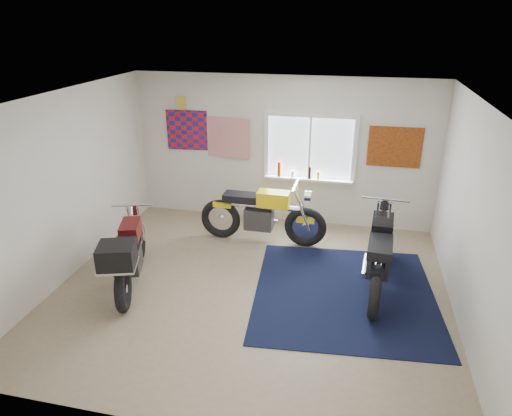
% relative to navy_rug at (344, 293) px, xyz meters
% --- Properties ---
extents(ground, '(5.50, 5.50, 0.00)m').
position_rel_navy_rug_xyz_m(ground, '(-1.31, -0.17, -0.01)').
color(ground, '#9E896B').
rests_on(ground, ground).
extents(room_shell, '(5.50, 5.50, 5.50)m').
position_rel_navy_rug_xyz_m(room_shell, '(-1.31, -0.17, 1.63)').
color(room_shell, white).
rests_on(room_shell, ground).
extents(navy_rug, '(2.72, 2.81, 0.01)m').
position_rel_navy_rug_xyz_m(navy_rug, '(0.00, 0.00, 0.00)').
color(navy_rug, black).
rests_on(navy_rug, ground).
extents(window_assembly, '(1.66, 0.17, 1.26)m').
position_rel_navy_rug_xyz_m(window_assembly, '(-0.81, 2.30, 1.36)').
color(window_assembly, white).
rests_on(window_assembly, room_shell).
extents(oil_bottles, '(0.78, 0.07, 0.28)m').
position_rel_navy_rug_xyz_m(oil_bottles, '(-1.07, 2.23, 1.01)').
color(oil_bottles, '#893A14').
rests_on(oil_bottles, window_assembly).
extents(flag_display, '(1.60, 0.10, 1.17)m').
position_rel_navy_rug_xyz_m(flag_display, '(-3.21, 2.31, 2.14)').
color(flag_display, red).
rests_on(flag_display, room_shell).
extents(triumph_poster, '(0.90, 0.03, 0.70)m').
position_rel_navy_rug_xyz_m(triumph_poster, '(0.64, 2.31, 1.54)').
color(triumph_poster, '#A54C14').
rests_on(triumph_poster, room_shell).
extents(yellow_triumph, '(2.20, 0.66, 1.11)m').
position_rel_navy_rug_xyz_m(yellow_triumph, '(-1.48, 1.34, 0.48)').
color(yellow_triumph, black).
rests_on(yellow_triumph, ground).
extents(black_chrome_bike, '(0.69, 2.26, 1.16)m').
position_rel_navy_rug_xyz_m(black_chrome_bike, '(0.44, 0.31, 0.50)').
color(black_chrome_bike, black).
rests_on(black_chrome_bike, navy_rug).
extents(maroon_tourer, '(0.97, 2.00, 1.03)m').
position_rel_navy_rug_xyz_m(maroon_tourer, '(-3.01, -0.51, 0.53)').
color(maroon_tourer, black).
rests_on(maroon_tourer, ground).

